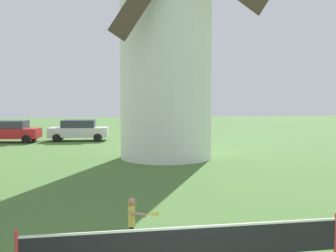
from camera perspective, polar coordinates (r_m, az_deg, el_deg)
windmill at (r=20.96m, az=-0.29°, el=14.74°), size 8.91×5.59×14.62m
tennis_net at (r=6.97m, az=2.90°, el=-16.94°), size 5.67×0.06×1.10m
player_far at (r=8.46m, az=-5.19°, el=-13.57°), size 0.66×0.53×1.09m
parked_car_red at (r=30.29m, az=-22.20°, el=-0.69°), size 4.27×2.34×1.56m
parked_car_silver at (r=29.77m, az=-13.03°, el=-0.57°), size 4.44×2.13×1.56m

